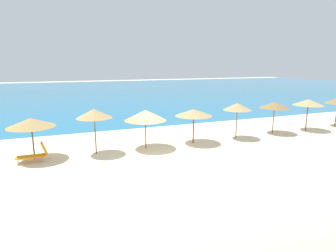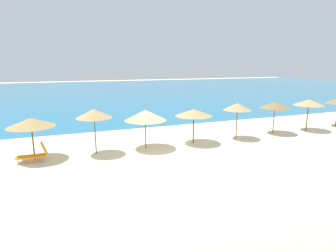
# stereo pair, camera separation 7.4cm
# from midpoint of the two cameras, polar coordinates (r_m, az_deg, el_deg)

# --- Properties ---
(ground_plane) EXTENTS (160.00, 160.00, 0.00)m
(ground_plane) POSITION_cam_midpoint_polar(r_m,az_deg,el_deg) (17.38, -3.03, -5.50)
(ground_plane) COLOR beige
(sea_water) EXTENTS (160.00, 69.04, 0.01)m
(sea_water) POSITION_cam_midpoint_polar(r_m,az_deg,el_deg) (57.64, -16.33, 6.64)
(sea_water) COLOR #1E6B93
(sea_water) RESTS_ON ground_plane
(beach_umbrella_3) EXTENTS (2.62, 2.62, 2.40)m
(beach_umbrella_3) POSITION_cam_midpoint_polar(r_m,az_deg,el_deg) (17.50, -26.15, 0.61)
(beach_umbrella_3) COLOR brown
(beach_umbrella_3) RESTS_ON ground_plane
(beach_umbrella_4) EXTENTS (2.11, 2.11, 2.77)m
(beach_umbrella_4) POSITION_cam_midpoint_polar(r_m,az_deg,el_deg) (17.20, -14.87, 2.46)
(beach_umbrella_4) COLOR brown
(beach_umbrella_4) RESTS_ON ground_plane
(beach_umbrella_5) EXTENTS (2.67, 2.67, 2.52)m
(beach_umbrella_5) POSITION_cam_midpoint_polar(r_m,az_deg,el_deg) (17.87, -4.73, 2.20)
(beach_umbrella_5) COLOR brown
(beach_umbrella_5) RESTS_ON ground_plane
(beach_umbrella_6) EXTENTS (2.52, 2.52, 2.37)m
(beach_umbrella_6) POSITION_cam_midpoint_polar(r_m,az_deg,el_deg) (19.16, 5.12, 2.73)
(beach_umbrella_6) COLOR brown
(beach_umbrella_6) RESTS_ON ground_plane
(beach_umbrella_7) EXTENTS (2.04, 2.04, 2.61)m
(beach_umbrella_7) POSITION_cam_midpoint_polar(r_m,az_deg,el_deg) (20.89, 13.79, 3.83)
(beach_umbrella_7) COLOR brown
(beach_umbrella_7) RESTS_ON ground_plane
(beach_umbrella_8) EXTENTS (2.32, 2.32, 2.49)m
(beach_umbrella_8) POSITION_cam_midpoint_polar(r_m,az_deg,el_deg) (23.39, 20.72, 4.00)
(beach_umbrella_8) COLOR brown
(beach_umbrella_8) RESTS_ON ground_plane
(beach_umbrella_9) EXTENTS (2.38, 2.38, 2.56)m
(beach_umbrella_9) POSITION_cam_midpoint_polar(r_m,az_deg,el_deg) (25.56, 26.51, 4.31)
(beach_umbrella_9) COLOR brown
(beach_umbrella_9) RESTS_ON ground_plane
(lounge_chair_1) EXTENTS (1.64, 0.62, 1.10)m
(lounge_chair_1) POSITION_cam_midpoint_polar(r_m,az_deg,el_deg) (17.42, -25.51, -5.17)
(lounge_chair_1) COLOR orange
(lounge_chair_1) RESTS_ON ground_plane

